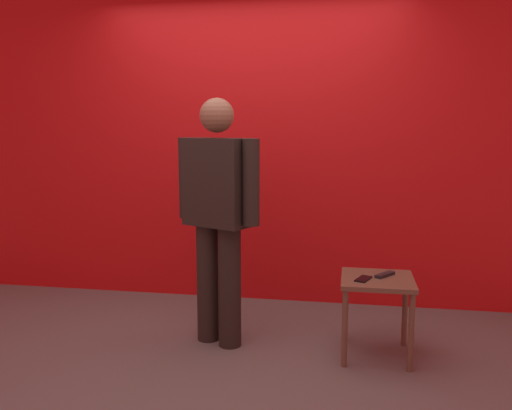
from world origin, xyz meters
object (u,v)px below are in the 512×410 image
(standing_person, at_px, (218,209))
(tv_remote, at_px, (385,275))
(side_table, at_px, (377,291))
(cell_phone, at_px, (363,279))

(standing_person, xyz_separation_m, tv_remote, (1.11, 0.01, -0.40))
(side_table, height_order, cell_phone, cell_phone)
(standing_person, relative_size, cell_phone, 11.60)
(tv_remote, bearing_deg, side_table, -98.85)
(standing_person, distance_m, side_table, 1.17)
(cell_phone, bearing_deg, tv_remote, 58.62)
(side_table, bearing_deg, tv_remote, 44.03)
(standing_person, distance_m, tv_remote, 1.18)
(cell_phone, relative_size, tv_remote, 0.85)
(standing_person, height_order, side_table, standing_person)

